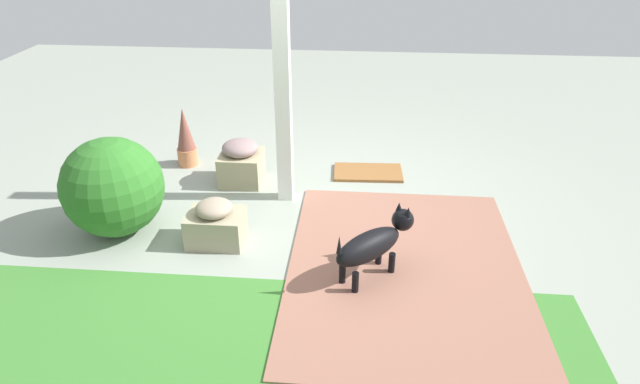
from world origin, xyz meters
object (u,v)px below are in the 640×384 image
(round_shrub, at_px, (113,187))
(dog, at_px, (374,243))
(stone_planter_mid, at_px, (216,224))
(porch_pillar, at_px, (283,87))
(terracotta_pot_spiky, at_px, (186,138))
(stone_planter_nearest, at_px, (241,162))
(doormat, at_px, (368,172))

(round_shrub, height_order, dog, round_shrub)
(stone_planter_mid, relative_size, dog, 0.73)
(round_shrub, bearing_deg, porch_pillar, -152.19)
(terracotta_pot_spiky, xyz_separation_m, dog, (-1.97, 1.80, -0.01))
(stone_planter_nearest, relative_size, terracotta_pot_spiky, 0.71)
(stone_planter_nearest, relative_size, doormat, 0.64)
(porch_pillar, bearing_deg, dog, 124.99)
(porch_pillar, height_order, stone_planter_nearest, porch_pillar)
(stone_planter_nearest, distance_m, dog, 1.96)
(stone_planter_nearest, xyz_separation_m, dog, (-1.31, 1.46, 0.08))
(stone_planter_mid, height_order, round_shrub, round_shrub)
(porch_pillar, height_order, doormat, porch_pillar)
(stone_planter_nearest, bearing_deg, doormat, -167.65)
(porch_pillar, xyz_separation_m, stone_planter_nearest, (0.49, -0.29, -0.87))
(stone_planter_mid, height_order, doormat, stone_planter_mid)
(stone_planter_nearest, bearing_deg, stone_planter_mid, 91.09)
(porch_pillar, relative_size, stone_planter_mid, 4.75)
(porch_pillar, xyz_separation_m, round_shrub, (1.34, 0.71, -0.67))
(round_shrub, distance_m, dog, 2.22)
(stone_planter_nearest, height_order, round_shrub, round_shrub)
(terracotta_pot_spiky, bearing_deg, porch_pillar, 151.40)
(stone_planter_nearest, height_order, doormat, stone_planter_nearest)
(stone_planter_mid, relative_size, round_shrub, 0.55)
(dog, xyz_separation_m, doormat, (0.04, -1.74, -0.28))
(stone_planter_mid, distance_m, doormat, 1.87)
(round_shrub, distance_m, terracotta_pot_spiky, 1.35)
(terracotta_pot_spiky, bearing_deg, dog, 137.59)
(terracotta_pot_spiky, height_order, doormat, terracotta_pot_spiky)
(porch_pillar, distance_m, doormat, 1.44)
(stone_planter_mid, height_order, dog, dog)
(stone_planter_nearest, xyz_separation_m, terracotta_pot_spiky, (0.66, -0.34, 0.09))
(stone_planter_mid, bearing_deg, doormat, -132.09)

